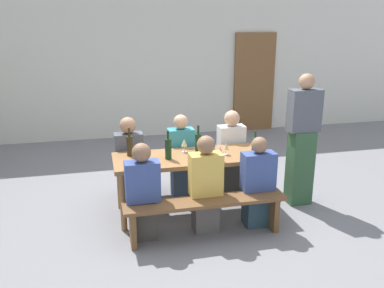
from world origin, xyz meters
name	(u,v)px	position (x,y,z in m)	size (l,w,h in m)	color
ground_plane	(192,211)	(0.00, 0.00, 0.00)	(24.00, 24.00, 0.00)	slate
back_wall	(149,58)	(0.00, 3.79, 1.60)	(14.00, 0.20, 3.20)	silver
wooden_door	(254,83)	(2.24, 3.65, 1.05)	(0.90, 0.06, 2.10)	brown
tasting_table	(192,162)	(0.00, 0.00, 0.66)	(1.92, 0.72, 0.75)	olive
bench_near	(206,208)	(0.00, -0.66, 0.35)	(1.82, 0.30, 0.45)	brown
bench_far	(181,168)	(0.00, 0.66, 0.35)	(1.82, 0.30, 0.45)	brown
wine_bottle_0	(255,147)	(0.74, -0.20, 0.87)	(0.08, 0.08, 0.32)	#194723
wine_bottle_1	(168,148)	(-0.30, -0.05, 0.88)	(0.08, 0.08, 0.35)	#143319
wine_bottle_2	(130,146)	(-0.74, 0.17, 0.88)	(0.08, 0.08, 0.35)	#332814
wine_bottle_3	(198,143)	(0.10, 0.09, 0.88)	(0.08, 0.08, 0.35)	#143319
wine_glass_0	(226,146)	(0.42, -0.06, 0.86)	(0.07, 0.07, 0.16)	silver
wine_glass_1	(220,151)	(0.27, -0.28, 0.88)	(0.07, 0.07, 0.18)	silver
wine_glass_2	(214,150)	(0.24, -0.14, 0.85)	(0.08, 0.08, 0.15)	silver
wine_glass_3	(184,143)	(-0.06, 0.17, 0.87)	(0.08, 0.08, 0.17)	silver
seated_guest_near_0	(143,194)	(-0.67, -0.51, 0.53)	(0.38, 0.24, 1.11)	#413E38
seated_guest_near_1	(206,186)	(0.04, -0.51, 0.55)	(0.37, 0.24, 1.14)	#56524D
seated_guest_near_2	(258,184)	(0.67, -0.51, 0.51)	(0.38, 0.24, 1.09)	#28424E
seated_guest_far_0	(129,162)	(-0.73, 0.51, 0.56)	(0.37, 0.24, 1.16)	#453A59
seated_guest_far_1	(181,158)	(-0.03, 0.51, 0.55)	(0.35, 0.24, 1.16)	#3D526C
seated_guest_far_2	(231,153)	(0.68, 0.51, 0.57)	(0.36, 0.24, 1.18)	#3B3B37
standing_host	(302,143)	(1.44, -0.06, 0.83)	(0.40, 0.24, 1.72)	#305535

